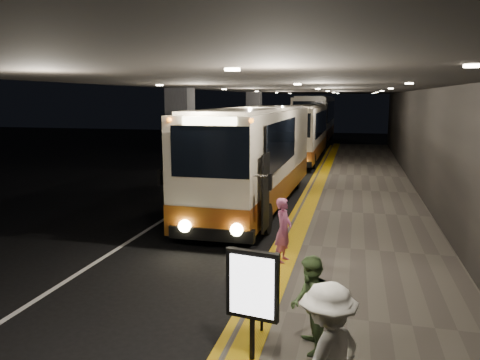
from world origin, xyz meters
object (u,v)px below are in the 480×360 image
at_px(coach_main, 256,161).
at_px(coach_third, 315,121).
at_px(info_sign, 252,287).
at_px(coach_second, 303,135).
at_px(passenger_waiting_white, 327,358).
at_px(stanchion_post, 262,301).
at_px(passenger_waiting_green, 310,305).
at_px(passenger_boarding, 283,230).

distance_m(coach_main, coach_third, 25.79).
bearing_deg(coach_main, info_sign, -76.94).
xyz_separation_m(coach_second, info_sign, (1.96, -24.23, -0.36)).
xyz_separation_m(passenger_waiting_white, stanchion_post, (-1.20, 2.16, -0.37)).
height_order(passenger_waiting_white, stanchion_post, passenger_waiting_white).
bearing_deg(coach_second, coach_third, 91.27).
bearing_deg(coach_third, coach_second, -88.55).
xyz_separation_m(passenger_waiting_green, passenger_waiting_white, (0.36, -1.73, 0.15)).
distance_m(coach_main, info_sign, 10.87).
relative_size(passenger_waiting_white, info_sign, 1.07).
bearing_deg(passenger_waiting_white, passenger_boarding, -134.38).
bearing_deg(passenger_waiting_white, passenger_waiting_green, -136.29).
height_order(coach_main, coach_third, coach_third).
bearing_deg(stanchion_post, info_sign, -88.10).
distance_m(passenger_boarding, passenger_waiting_white, 5.82).
relative_size(coach_main, coach_third, 0.90).
bearing_deg(stanchion_post, coach_second, 94.74).
relative_size(passenger_waiting_green, info_sign, 0.89).
height_order(coach_second, passenger_waiting_white, coach_second).
height_order(coach_main, info_sign, coach_main).
xyz_separation_m(coach_main, coach_third, (-0.01, 25.79, 0.23)).
distance_m(coach_third, info_sign, 36.50).
bearing_deg(passenger_boarding, stanchion_post, -167.02).
relative_size(passenger_waiting_green, stanchion_post, 1.40).
bearing_deg(coach_second, info_sign, -85.28).
bearing_deg(passenger_waiting_green, passenger_waiting_white, -0.78).
xyz_separation_m(coach_third, passenger_boarding, (2.02, -32.03, -1.02)).
bearing_deg(coach_second, passenger_waiting_green, -83.25).
relative_size(coach_main, coach_second, 1.05).
bearing_deg(stanchion_post, passenger_waiting_green, -26.96).
bearing_deg(info_sign, coach_main, 111.21).
distance_m(passenger_boarding, passenger_waiting_green, 4.05).
relative_size(passenger_boarding, info_sign, 0.91).
height_order(coach_second, info_sign, coach_second).
bearing_deg(coach_third, info_sign, -86.25).
height_order(passenger_waiting_green, info_sign, info_sign).
height_order(coach_second, passenger_waiting_green, coach_second).
xyz_separation_m(coach_third, info_sign, (2.22, -36.43, -0.65)).
relative_size(coach_second, passenger_waiting_white, 6.05).
bearing_deg(coach_second, passenger_waiting_white, -82.90).
relative_size(passenger_waiting_green, passenger_waiting_white, 0.83).
relative_size(coach_main, stanchion_post, 10.67).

